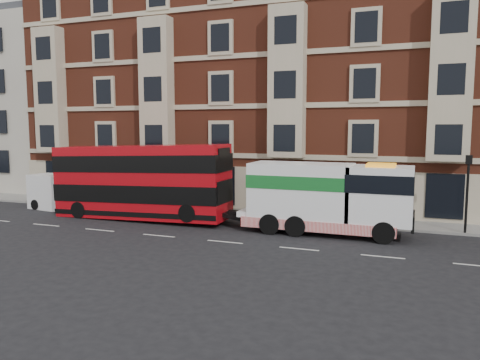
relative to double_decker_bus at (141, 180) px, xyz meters
name	(u,v)px	position (x,y,z in m)	size (l,w,h in m)	color
ground	(225,242)	(7.55, -3.77, -2.56)	(120.00, 120.00, 0.00)	black
sidewalk	(268,216)	(7.55, 3.73, -2.49)	(90.00, 3.00, 0.15)	slate
victorian_terrace	(303,76)	(8.05, 11.23, 7.50)	(45.00, 12.00, 20.40)	brown
cream_block	(5,104)	(-22.45, 10.23, 5.78)	(16.00, 10.00, 16.80)	beige
lamp_post_west	(179,176)	(1.55, 2.43, 0.11)	(0.35, 0.15, 4.35)	black
lamp_post_east	(467,188)	(19.55, 2.43, 0.11)	(0.35, 0.15, 4.35)	black
double_decker_bus	(141,180)	(0.00, 0.00, 0.00)	(11.95, 2.74, 4.84)	#B30912
tow_truck	(324,197)	(12.06, 0.00, -0.45)	(9.57, 2.83, 3.99)	white
box_van	(60,193)	(-7.55, 0.97, -1.32)	(5.09, 2.61, 2.53)	white
pedestrian	(137,196)	(-1.85, 2.38, -1.47)	(0.69, 0.45, 1.89)	#17242F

